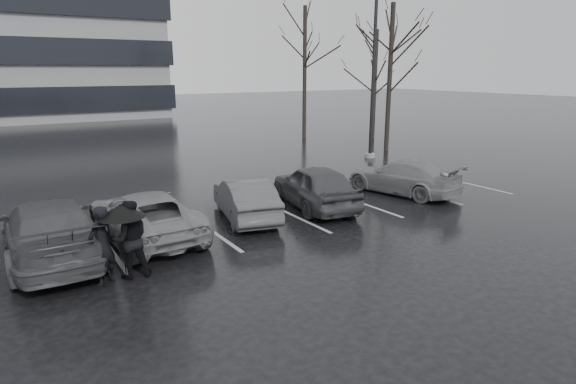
{
  "coord_description": "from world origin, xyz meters",
  "views": [
    {
      "loc": [
        -7.24,
        -10.3,
        4.48
      ],
      "look_at": [
        -0.23,
        1.0,
        1.1
      ],
      "focal_mm": 30.0,
      "sensor_mm": 36.0,
      "label": 1
    }
  ],
  "objects_px": {
    "tree_ne": "(375,85)",
    "tree_north": "(305,74)",
    "pedestrian_left": "(102,246)",
    "tree_east": "(390,79)",
    "car_west_b": "(145,215)",
    "lamp_post": "(374,69)",
    "car_west_a": "(245,199)",
    "car_west_c": "(50,229)",
    "car_east": "(402,177)",
    "pedestrian_right": "(130,239)",
    "car_main": "(315,186)"
  },
  "relations": [
    {
      "from": "car_main",
      "to": "car_west_c",
      "type": "bearing_deg",
      "value": 12.69
    },
    {
      "from": "tree_ne",
      "to": "car_west_a",
      "type": "bearing_deg",
      "value": -143.23
    },
    {
      "from": "car_west_a",
      "to": "tree_ne",
      "type": "relative_size",
      "value": 0.55
    },
    {
      "from": "car_west_a",
      "to": "car_east",
      "type": "bearing_deg",
      "value": -169.35
    },
    {
      "from": "lamp_post",
      "to": "tree_east",
      "type": "xyz_separation_m",
      "value": [
        2.36,
        1.3,
        -0.54
      ]
    },
    {
      "from": "car_east",
      "to": "tree_north",
      "type": "height_order",
      "value": "tree_north"
    },
    {
      "from": "car_west_b",
      "to": "pedestrian_right",
      "type": "height_order",
      "value": "pedestrian_right"
    },
    {
      "from": "car_main",
      "to": "tree_north",
      "type": "xyz_separation_m",
      "value": [
        9.26,
        14.53,
        3.52
      ]
    },
    {
      "from": "tree_ne",
      "to": "tree_north",
      "type": "distance_m",
      "value": 4.67
    },
    {
      "from": "car_east",
      "to": "car_west_b",
      "type": "bearing_deg",
      "value": -13.5
    },
    {
      "from": "pedestrian_left",
      "to": "lamp_post",
      "type": "relative_size",
      "value": 0.18
    },
    {
      "from": "car_west_b",
      "to": "car_east",
      "type": "xyz_separation_m",
      "value": [
        9.54,
        -0.1,
        -0.02
      ]
    },
    {
      "from": "car_main",
      "to": "tree_ne",
      "type": "distance_m",
      "value": 17.42
    },
    {
      "from": "car_main",
      "to": "car_west_c",
      "type": "distance_m",
      "value": 8.06
    },
    {
      "from": "car_west_b",
      "to": "tree_north",
      "type": "height_order",
      "value": "tree_north"
    },
    {
      "from": "car_west_b",
      "to": "tree_east",
      "type": "bearing_deg",
      "value": -157.06
    },
    {
      "from": "tree_ne",
      "to": "car_west_c",
      "type": "bearing_deg",
      "value": -150.28
    },
    {
      "from": "car_west_c",
      "to": "pedestrian_left",
      "type": "bearing_deg",
      "value": 109.61
    },
    {
      "from": "car_west_c",
      "to": "tree_ne",
      "type": "distance_m",
      "value": 24.12
    },
    {
      "from": "car_main",
      "to": "pedestrian_left",
      "type": "distance_m",
      "value": 7.72
    },
    {
      "from": "car_east",
      "to": "tree_east",
      "type": "relative_size",
      "value": 0.55
    },
    {
      "from": "car_west_a",
      "to": "lamp_post",
      "type": "relative_size",
      "value": 0.39
    },
    {
      "from": "car_east",
      "to": "pedestrian_right",
      "type": "bearing_deg",
      "value": -0.62
    },
    {
      "from": "pedestrian_left",
      "to": "tree_east",
      "type": "relative_size",
      "value": 0.22
    },
    {
      "from": "car_main",
      "to": "lamp_post",
      "type": "xyz_separation_m",
      "value": [
        7.9,
        6.23,
        3.81
      ]
    },
    {
      "from": "pedestrian_left",
      "to": "pedestrian_right",
      "type": "bearing_deg",
      "value": 154.87
    },
    {
      "from": "car_main",
      "to": "car_east",
      "type": "height_order",
      "value": "car_main"
    },
    {
      "from": "car_west_b",
      "to": "car_west_c",
      "type": "height_order",
      "value": "car_west_c"
    },
    {
      "from": "lamp_post",
      "to": "tree_north",
      "type": "relative_size",
      "value": 1.17
    },
    {
      "from": "car_west_b",
      "to": "car_east",
      "type": "distance_m",
      "value": 9.54
    },
    {
      "from": "car_west_b",
      "to": "tree_north",
      "type": "xyz_separation_m",
      "value": [
        14.96,
        14.61,
        3.6
      ]
    },
    {
      "from": "pedestrian_left",
      "to": "tree_ne",
      "type": "bearing_deg",
      "value": -177.66
    },
    {
      "from": "car_west_a",
      "to": "car_west_c",
      "type": "height_order",
      "value": "car_west_c"
    },
    {
      "from": "car_main",
      "to": "lamp_post",
      "type": "height_order",
      "value": "lamp_post"
    },
    {
      "from": "car_main",
      "to": "pedestrian_left",
      "type": "height_order",
      "value": "pedestrian_left"
    },
    {
      "from": "pedestrian_left",
      "to": "lamp_post",
      "type": "distance_m",
      "value": 17.91
    },
    {
      "from": "car_west_c",
      "to": "tree_north",
      "type": "relative_size",
      "value": 0.6
    },
    {
      "from": "car_west_a",
      "to": "lamp_post",
      "type": "distance_m",
      "value": 12.74
    },
    {
      "from": "tree_ne",
      "to": "tree_north",
      "type": "bearing_deg",
      "value": 139.4
    },
    {
      "from": "car_main",
      "to": "tree_ne",
      "type": "relative_size",
      "value": 0.61
    },
    {
      "from": "tree_east",
      "to": "tree_ne",
      "type": "distance_m",
      "value": 4.74
    },
    {
      "from": "car_east",
      "to": "tree_ne",
      "type": "relative_size",
      "value": 0.62
    },
    {
      "from": "car_main",
      "to": "tree_east",
      "type": "xyz_separation_m",
      "value": [
        10.26,
        7.53,
        3.27
      ]
    },
    {
      "from": "tree_north",
      "to": "tree_east",
      "type": "bearing_deg",
      "value": -81.87
    },
    {
      "from": "lamp_post",
      "to": "tree_east",
      "type": "height_order",
      "value": "lamp_post"
    },
    {
      "from": "car_west_b",
      "to": "pedestrian_right",
      "type": "relative_size",
      "value": 2.67
    },
    {
      "from": "car_west_b",
      "to": "tree_ne",
      "type": "bearing_deg",
      "value": -150.39
    },
    {
      "from": "car_west_c",
      "to": "pedestrian_right",
      "type": "xyz_separation_m",
      "value": [
        1.37,
        -2.12,
        0.14
      ]
    },
    {
      "from": "car_west_a",
      "to": "pedestrian_right",
      "type": "distance_m",
      "value": 4.86
    },
    {
      "from": "car_west_a",
      "to": "car_west_c",
      "type": "relative_size",
      "value": 0.75
    }
  ]
}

